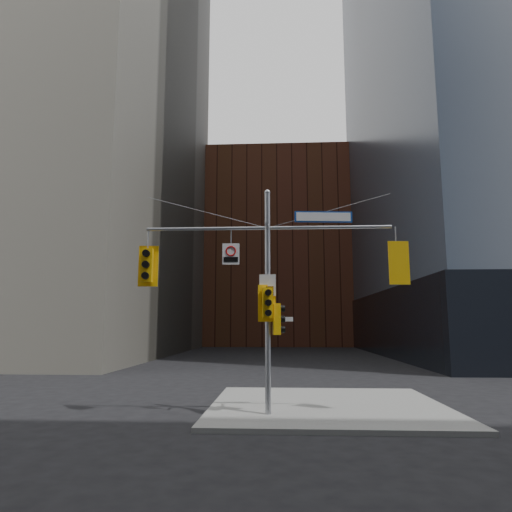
# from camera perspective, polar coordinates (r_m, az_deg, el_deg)

# --- Properties ---
(ground) EXTENTS (160.00, 160.00, 0.00)m
(ground) POSITION_cam_1_polar(r_m,az_deg,el_deg) (12.91, 1.27, -21.43)
(ground) COLOR black
(ground) RESTS_ON ground
(sidewalk_corner) EXTENTS (8.00, 8.00, 0.15)m
(sidewalk_corner) POSITION_cam_1_polar(r_m,az_deg,el_deg) (16.89, 8.88, -18.02)
(sidewalk_corner) COLOR gray
(sidewalk_corner) RESTS_ON ground
(brick_midrise) EXTENTS (26.00, 20.00, 28.00)m
(brick_midrise) POSITION_cam_1_polar(r_m,az_deg,el_deg) (71.46, 2.74, 0.36)
(brick_midrise) COLOR brown
(brick_midrise) RESTS_ON ground
(signal_assembly) EXTENTS (8.00, 0.80, 7.30)m
(signal_assembly) POSITION_cam_1_polar(r_m,az_deg,el_deg) (14.67, 1.46, -2.54)
(signal_assembly) COLOR #9A9CA2
(signal_assembly) RESTS_ON ground
(traffic_light_west_arm) EXTENTS (0.65, 0.53, 1.36)m
(traffic_light_west_arm) POSITION_cam_1_polar(r_m,az_deg,el_deg) (15.36, -13.45, -1.14)
(traffic_light_west_arm) COLOR #F6B30C
(traffic_light_west_arm) RESTS_ON ground
(traffic_light_east_arm) EXTENTS (0.66, 0.55, 1.37)m
(traffic_light_east_arm) POSITION_cam_1_polar(r_m,az_deg,el_deg) (15.16, 17.21, -0.90)
(traffic_light_east_arm) COLOR #F6B30C
(traffic_light_east_arm) RESTS_ON ground
(traffic_light_pole_side) EXTENTS (0.41, 0.35, 0.98)m
(traffic_light_pole_side) POSITION_cam_1_polar(r_m,az_deg,el_deg) (14.59, 2.76, -7.88)
(traffic_light_pole_side) COLOR #F6B30C
(traffic_light_pole_side) RESTS_ON ground
(traffic_light_pole_front) EXTENTS (0.55, 0.49, 1.17)m
(traffic_light_pole_front) POSITION_cam_1_polar(r_m,az_deg,el_deg) (14.33, 1.44, -5.89)
(traffic_light_pole_front) COLOR #F6B30C
(traffic_light_pole_front) RESTS_ON ground
(street_sign_blade) EXTENTS (1.88, 0.21, 0.37)m
(street_sign_blade) POSITION_cam_1_polar(r_m,az_deg,el_deg) (15.06, 8.43, 4.86)
(street_sign_blade) COLOR navy
(street_sign_blade) RESTS_ON ground
(regulatory_sign_arm) EXTENTS (0.55, 0.08, 0.69)m
(regulatory_sign_arm) POSITION_cam_1_polar(r_m,az_deg,el_deg) (14.83, -3.16, 0.34)
(regulatory_sign_arm) COLOR silver
(regulatory_sign_arm) RESTS_ON ground
(regulatory_sign_pole) EXTENTS (0.52, 0.05, 0.68)m
(regulatory_sign_pole) POSITION_cam_1_polar(r_m,az_deg,el_deg) (14.52, 1.45, -3.73)
(regulatory_sign_pole) COLOR silver
(regulatory_sign_pole) RESTS_ON ground
(street_blade_ew) EXTENTS (0.70, 0.12, 0.14)m
(street_blade_ew) POSITION_cam_1_polar(r_m,az_deg,el_deg) (14.59, 3.27, -7.89)
(street_blade_ew) COLOR silver
(street_blade_ew) RESTS_ON ground
(street_blade_ns) EXTENTS (0.12, 0.73, 0.15)m
(street_blade_ns) POSITION_cam_1_polar(r_m,az_deg,el_deg) (15.04, 1.54, -8.51)
(street_blade_ns) COLOR #145926
(street_blade_ns) RESTS_ON ground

